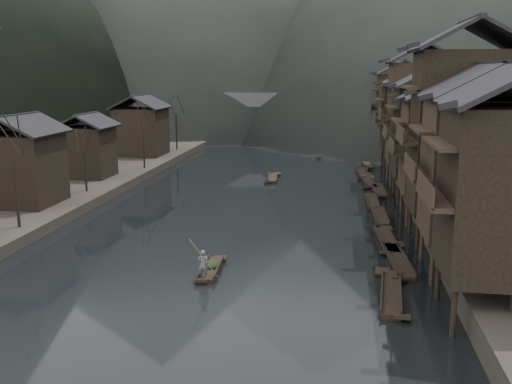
# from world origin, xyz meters

# --- Properties ---
(water) EXTENTS (300.00, 300.00, 0.00)m
(water) POSITION_xyz_m (0.00, 0.00, 0.00)
(water) COLOR black
(water) RESTS_ON ground
(left_bank) EXTENTS (40.00, 200.00, 1.20)m
(left_bank) POSITION_xyz_m (-35.00, 40.00, 0.60)
(left_bank) COLOR #2D2823
(left_bank) RESTS_ON ground
(stilt_houses) EXTENTS (9.00, 67.60, 16.89)m
(stilt_houses) POSITION_xyz_m (17.28, 19.38, 9.09)
(stilt_houses) COLOR black
(stilt_houses) RESTS_ON ground
(left_houses) EXTENTS (8.10, 53.20, 8.73)m
(left_houses) POSITION_xyz_m (-20.50, 20.12, 5.66)
(left_houses) COLOR black
(left_houses) RESTS_ON left_bank
(bare_trees) EXTENTS (3.90, 62.26, 7.81)m
(bare_trees) POSITION_xyz_m (-17.00, 19.20, 6.65)
(bare_trees) COLOR black
(bare_trees) RESTS_ON left_bank
(moored_sampans) EXTENTS (3.16, 72.55, 0.47)m
(moored_sampans) POSITION_xyz_m (12.01, 26.75, 0.20)
(moored_sampans) COLOR black
(moored_sampans) RESTS_ON water
(midriver_boats) EXTENTS (12.77, 50.90, 0.45)m
(midriver_boats) POSITION_xyz_m (1.57, 54.52, 0.20)
(midriver_boats) COLOR black
(midriver_boats) RESTS_ON water
(stone_bridge) EXTENTS (40.00, 6.00, 9.00)m
(stone_bridge) POSITION_xyz_m (-0.00, 72.00, 5.11)
(stone_bridge) COLOR #4C4C4F
(stone_bridge) RESTS_ON ground
(hero_sampan) EXTENTS (1.33, 5.03, 0.44)m
(hero_sampan) POSITION_xyz_m (0.15, -2.99, 0.20)
(hero_sampan) COLOR black
(hero_sampan) RESTS_ON water
(cargo_heap) EXTENTS (1.10, 1.44, 0.66)m
(cargo_heap) POSITION_xyz_m (0.16, -2.76, 0.76)
(cargo_heap) COLOR black
(cargo_heap) RESTS_ON hero_sampan
(boatman) EXTENTS (0.71, 0.50, 1.86)m
(boatman) POSITION_xyz_m (0.04, -4.73, 1.36)
(boatman) COLOR slate
(boatman) RESTS_ON hero_sampan
(bamboo_pole) EXTENTS (1.66, 1.93, 3.46)m
(bamboo_pole) POSITION_xyz_m (0.24, -4.73, 4.02)
(bamboo_pole) COLOR #8C7A51
(bamboo_pole) RESTS_ON boatman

